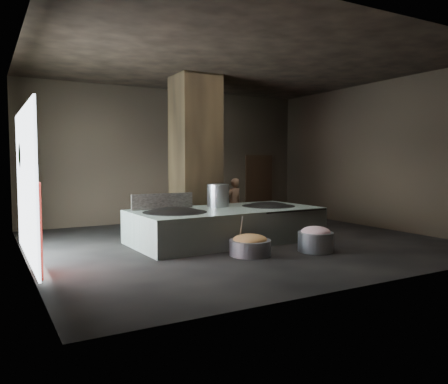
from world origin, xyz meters
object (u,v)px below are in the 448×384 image
stock_pot (218,196)px  cook (234,203)px  wok_right (268,209)px  wok_left (175,216)px  veg_basin (250,247)px  hearth_platform (226,225)px  meat_basin (316,242)px

stock_pot → cook: cook is taller
wok_right → stock_pot: size_ratio=2.25×
wok_left → veg_basin: size_ratio=1.66×
hearth_platform → meat_basin: size_ratio=5.98×
meat_basin → wok_right: bearing=84.9°
wok_right → veg_basin: (-1.73, -1.78, -0.58)m
wok_left → meat_basin: bearing=-38.4°
hearth_platform → cook: 2.32m
hearth_platform → wok_left: (-1.45, -0.05, 0.33)m
cook → meat_basin: size_ratio=1.90×
hearth_platform → cook: bearing=52.0°
hearth_platform → stock_pot: bearing=82.1°
stock_pot → cook: 1.88m
wok_right → hearth_platform: bearing=-177.9°
meat_basin → cook: bearing=87.6°
hearth_platform → wok_left: wok_left is taller
wok_right → stock_pot: (-1.30, 0.50, 0.38)m
wok_left → stock_pot: bearing=21.8°
meat_basin → hearth_platform: bearing=118.7°
stock_pot → wok_right: bearing=-21.0°
cook → veg_basin: bearing=53.8°
cook → stock_pot: bearing=35.1°
hearth_platform → wok_right: bearing=-0.6°
hearth_platform → veg_basin: (-0.38, -1.73, -0.25)m
hearth_platform → stock_pot: (0.05, 0.55, 0.71)m
stock_pot → cook: bearing=46.1°
hearth_platform → cook: (1.33, 1.88, 0.35)m
hearth_platform → veg_basin: hearth_platform is taller
wok_right → cook: bearing=90.7°
veg_basin → wok_left: bearing=122.5°
hearth_platform → wok_right: wok_right is taller
hearth_platform → meat_basin: 2.42m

